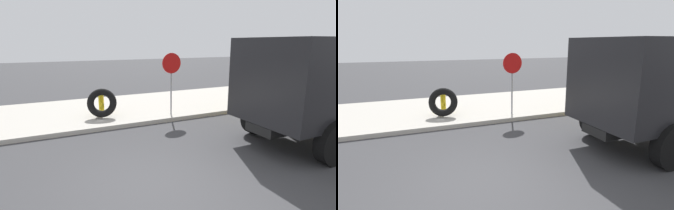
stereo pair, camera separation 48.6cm
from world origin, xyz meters
The scene contains 5 objects.
ground_plane centered at (0.00, 0.00, 0.00)m, with size 80.00×80.00×0.00m, color #38383A.
sidewalk_curb centered at (0.00, 6.50, 0.07)m, with size 36.00×5.00×0.15m, color #ADA89E.
fire_hydrant centered at (0.11, 5.71, 0.61)m, with size 0.23×0.53×0.86m.
loose_tire centered at (0.02, 5.18, 0.70)m, with size 1.08×1.08×0.25m, color black.
stop_sign centered at (2.53, 4.48, 1.78)m, with size 0.76×0.08×2.35m.
Camera 1 is at (-1.95, -4.59, 2.88)m, focal length 28.73 mm.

